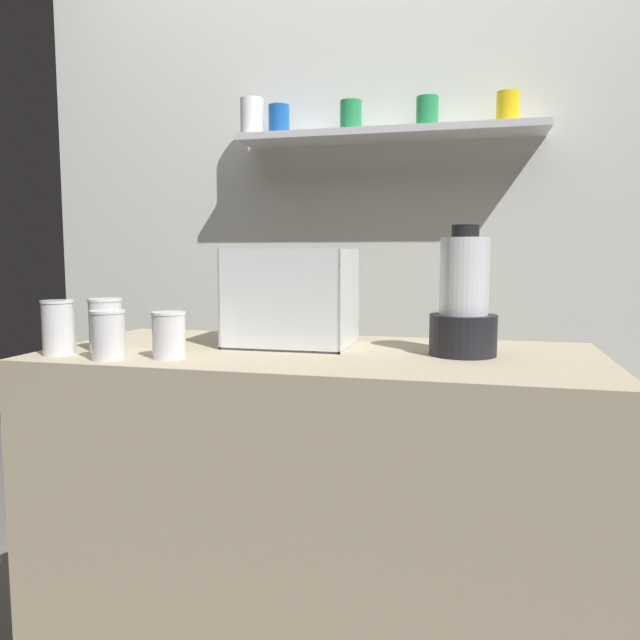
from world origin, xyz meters
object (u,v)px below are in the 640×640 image
Objects in this scene: juice_cup_mango_far_left at (58,330)px; juice_cup_orange_right at (169,338)px; blender_pitcher at (464,304)px; juice_cup_beet_middle at (108,337)px; juice_cup_carrot_left at (106,327)px; carrot_display_bin at (294,316)px.

juice_cup_orange_right is (0.29, 0.02, -0.01)m from juice_cup_mango_far_left.
blender_pitcher is 2.74× the size of juice_cup_beet_middle.
juice_cup_mango_far_left reaches higher than juice_cup_beet_middle.
juice_cup_mango_far_left is at bearing -127.33° from juice_cup_carrot_left.
juice_cup_carrot_left is at bearing 52.67° from juice_cup_mango_far_left.
juice_cup_mango_far_left is 1.21× the size of juice_cup_orange_right.
blender_pitcher is 1.00m from juice_cup_mango_far_left.
juice_cup_beet_middle reaches higher than juice_cup_orange_right.
carrot_display_bin is at bearing 51.45° from juice_cup_orange_right.
carrot_display_bin is at bearing 171.95° from blender_pitcher.
juice_cup_beet_middle is at bearing -160.40° from juice_cup_orange_right.
carrot_display_bin is 2.90× the size of juice_cup_orange_right.
juice_cup_beet_middle is (0.16, -0.03, -0.01)m from juice_cup_mango_far_left.
juice_cup_orange_right is at bearing -128.55° from carrot_display_bin.
juice_cup_mango_far_left is at bearing 168.75° from juice_cup_beet_middle.
juice_cup_carrot_left is 1.15× the size of juice_cup_beet_middle.
juice_cup_orange_right is at bearing 19.60° from juice_cup_beet_middle.
blender_pitcher is at bearing -8.05° from carrot_display_bin.
juice_cup_beet_middle is at bearing -11.25° from juice_cup_mango_far_left.
blender_pitcher is at bearing 9.01° from juice_cup_carrot_left.
juice_cup_carrot_left reaches higher than juice_cup_orange_right.
blender_pitcher is 0.86m from juice_cup_beet_middle.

